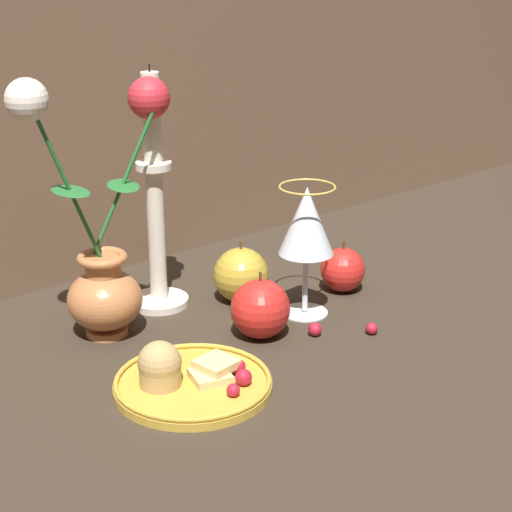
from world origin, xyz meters
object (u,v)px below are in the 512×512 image
Objects in this scene: candlestick at (154,217)px; apple_near_glass at (343,270)px; wine_glass at (306,225)px; apple_at_table_edge at (260,309)px; plate_with_pastries at (187,379)px; vase at (103,248)px; apple_beside_vase at (241,275)px.

apple_near_glass is (0.24, -0.13, -0.10)m from candlestick.
apple_at_table_edge is (-0.10, -0.02, -0.09)m from wine_glass.
wine_glass is 0.13m from apple_at_table_edge.
apple_at_table_edge is at bearing -169.78° from wine_glass.
plate_with_pastries is 1.00× the size of wine_glass.
vase is 1.87× the size of wine_glass.
candlestick reaches higher than apple_at_table_edge.
vase is at bearing 87.28° from plate_with_pastries.
wine_glass is 0.54× the size of candlestick.
candlestick is at bearing 18.81° from vase.
apple_at_table_edge is at bearing -116.64° from apple_beside_vase.
apple_near_glass is 0.86× the size of apple_at_table_edge.
wine_glass is 2.36× the size of apple_near_glass.
wine_glass is 2.02× the size of apple_beside_vase.
candlestick is at bearing 105.53° from apple_at_table_edge.
apple_at_table_edge is (-0.19, -0.04, 0.01)m from apple_near_glass.
apple_near_glass is (0.35, 0.10, 0.02)m from plate_with_pastries.
apple_beside_vase is (-0.04, 0.09, -0.09)m from wine_glass.
plate_with_pastries is 0.55× the size of candlestick.
vase is at bearing 137.06° from apple_at_table_edge.
plate_with_pastries is 2.37× the size of apple_near_glass.
plate_with_pastries is at bearing -164.58° from apple_near_glass.
apple_near_glass is at bearing -25.59° from apple_beside_vase.
candlestick reaches higher than plate_with_pastries.
plate_with_pastries is at bearing -160.61° from apple_at_table_edge.
vase is at bearing -161.19° from candlestick.
apple_beside_vase is (0.10, -0.06, -0.09)m from candlestick.
apple_beside_vase and apple_at_table_edge have the same top height.
apple_at_table_edge reaches higher than plate_with_pastries.
wine_glass is at bearing -47.27° from candlestick.
wine_glass reaches higher than plate_with_pastries.
apple_near_glass is at bearing -28.46° from candlestick.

